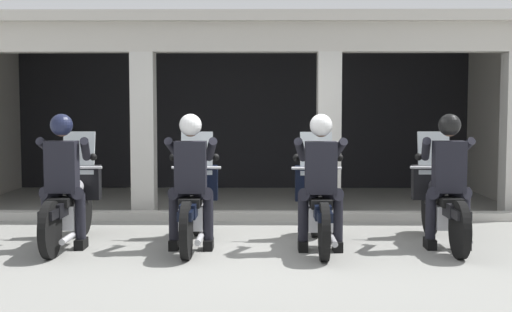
% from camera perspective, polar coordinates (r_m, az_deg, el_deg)
% --- Properties ---
extents(ground_plane, '(80.00, 80.00, 0.00)m').
position_cam_1_polar(ground_plane, '(11.67, 0.17, -4.10)').
color(ground_plane, gray).
extents(station_building, '(9.53, 4.05, 3.07)m').
position_cam_1_polar(station_building, '(12.74, -1.26, 5.36)').
color(station_building, black).
rests_on(station_building, ground).
extents(kerb_strip, '(9.03, 0.24, 0.12)m').
position_cam_1_polar(kerb_strip, '(10.36, -1.72, -4.85)').
color(kerb_strip, '#B7B5AD').
rests_on(kerb_strip, ground).
extents(motorcycle_far_left, '(0.62, 2.04, 1.35)m').
position_cam_1_polar(motorcycle_far_left, '(8.86, -14.75, -3.68)').
color(motorcycle_far_left, black).
rests_on(motorcycle_far_left, ground).
extents(police_officer_far_left, '(0.63, 0.61, 1.58)m').
position_cam_1_polar(police_officer_far_left, '(8.54, -15.32, -1.03)').
color(police_officer_far_left, black).
rests_on(police_officer_far_left, ground).
extents(motorcycle_center_left, '(0.62, 2.04, 1.35)m').
position_cam_1_polar(motorcycle_center_left, '(8.56, -5.05, -3.83)').
color(motorcycle_center_left, black).
rests_on(motorcycle_center_left, ground).
extents(police_officer_center_left, '(0.63, 0.61, 1.58)m').
position_cam_1_polar(police_officer_center_left, '(8.23, -5.27, -1.10)').
color(police_officer_center_left, black).
rests_on(police_officer_center_left, ground).
extents(motorcycle_center_right, '(0.62, 2.04, 1.35)m').
position_cam_1_polar(motorcycle_center_right, '(8.49, 5.07, -3.91)').
color(motorcycle_center_right, black).
rests_on(motorcycle_center_right, ground).
extents(police_officer_center_right, '(0.63, 0.61, 1.58)m').
position_cam_1_polar(police_officer_center_right, '(8.15, 5.23, -1.15)').
color(police_officer_center_right, black).
rests_on(police_officer_center_right, ground).
extents(motorcycle_far_right, '(0.62, 2.04, 1.35)m').
position_cam_1_polar(motorcycle_far_right, '(8.86, 14.74, -3.68)').
color(motorcycle_far_right, black).
rests_on(motorcycle_far_right, ground).
extents(police_officer_far_right, '(0.63, 0.61, 1.58)m').
position_cam_1_polar(police_officer_far_right, '(8.54, 15.25, -1.03)').
color(police_officer_far_right, black).
rests_on(police_officer_far_right, ground).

